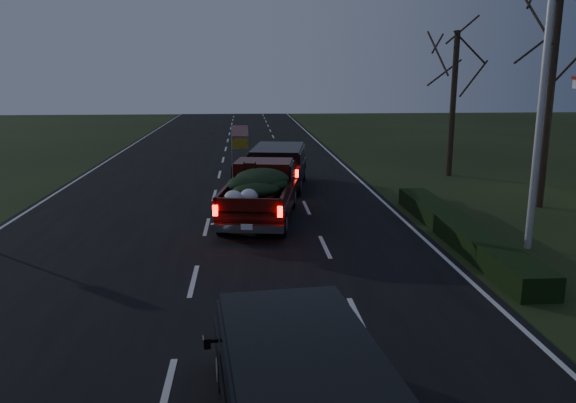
{
  "coord_description": "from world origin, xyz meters",
  "views": [
    {
      "loc": [
        1.32,
        -13.1,
        4.95
      ],
      "look_at": [
        2.55,
        2.94,
        1.3
      ],
      "focal_mm": 35.0,
      "sensor_mm": 36.0,
      "label": 1
    }
  ],
  "objects_px": {
    "light_pole": "(546,54)",
    "pickup_truck": "(260,189)",
    "rear_suv": "(299,381)",
    "lead_suv": "(278,163)"
  },
  "relations": [
    {
      "from": "pickup_truck",
      "to": "lead_suv",
      "type": "distance_m",
      "value": 5.66
    },
    {
      "from": "light_pole",
      "to": "pickup_truck",
      "type": "relative_size",
      "value": 1.57
    },
    {
      "from": "pickup_truck",
      "to": "rear_suv",
      "type": "height_order",
      "value": "pickup_truck"
    },
    {
      "from": "pickup_truck",
      "to": "lead_suv",
      "type": "bearing_deg",
      "value": 89.49
    },
    {
      "from": "light_pole",
      "to": "pickup_truck",
      "type": "height_order",
      "value": "light_pole"
    },
    {
      "from": "light_pole",
      "to": "lead_suv",
      "type": "relative_size",
      "value": 1.65
    },
    {
      "from": "lead_suv",
      "to": "light_pole",
      "type": "bearing_deg",
      "value": -45.51
    },
    {
      "from": "pickup_truck",
      "to": "lead_suv",
      "type": "xyz_separation_m",
      "value": [
        0.95,
        5.58,
        0.05
      ]
    },
    {
      "from": "lead_suv",
      "to": "rear_suv",
      "type": "relative_size",
      "value": 1.14
    },
    {
      "from": "light_pole",
      "to": "lead_suv",
      "type": "xyz_separation_m",
      "value": [
        -6.73,
        9.44,
        -4.34
      ]
    }
  ]
}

